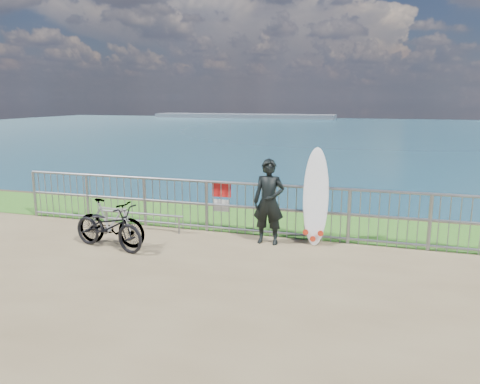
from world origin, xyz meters
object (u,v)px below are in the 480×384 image
(surfer, at_px, (269,202))
(surfboard, at_px, (316,200))
(bicycle_near, at_px, (108,227))
(bicycle_far, at_px, (111,222))

(surfer, relative_size, surfboard, 0.88)
(surfer, distance_m, surfboard, 0.92)
(bicycle_near, bearing_deg, bicycle_far, 32.44)
(surfer, bearing_deg, bicycle_far, -160.91)
(surfer, height_order, surfboard, surfboard)
(surfer, distance_m, bicycle_near, 3.13)
(surfboard, bearing_deg, surfer, -162.53)
(surfboard, relative_size, bicycle_far, 1.25)
(surfer, relative_size, bicycle_near, 1.01)
(surfboard, distance_m, bicycle_far, 4.04)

